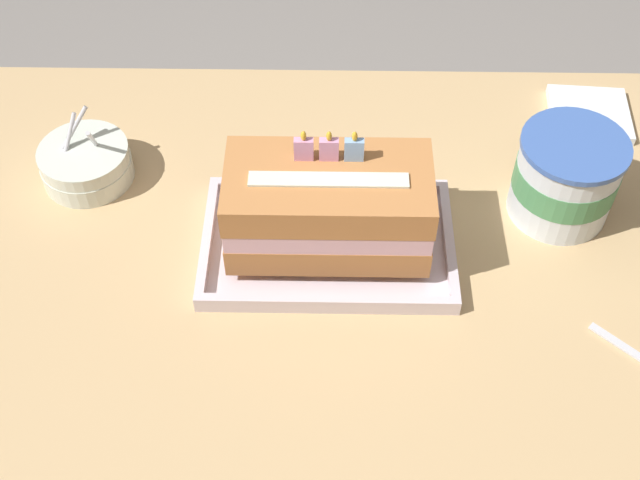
% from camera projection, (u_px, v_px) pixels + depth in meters
% --- Properties ---
extents(dining_table, '(1.15, 0.79, 0.69)m').
position_uv_depth(dining_table, '(313.00, 305.00, 1.13)').
color(dining_table, tan).
rests_on(dining_table, ground_plane).
extents(foil_tray, '(0.33, 0.21, 0.02)m').
position_uv_depth(foil_tray, '(328.00, 245.00, 1.07)').
color(foil_tray, silver).
rests_on(foil_tray, dining_table).
extents(birthday_cake, '(0.25, 0.13, 0.16)m').
position_uv_depth(birthday_cake, '(328.00, 206.00, 1.01)').
color(birthday_cake, '#BF7A42').
rests_on(birthday_cake, foil_tray).
extents(bowl_stack, '(0.13, 0.13, 0.10)m').
position_uv_depth(bowl_stack, '(86.00, 163.00, 1.14)').
color(bowl_stack, silver).
rests_on(bowl_stack, dining_table).
extents(ice_cream_tub, '(0.14, 0.14, 0.12)m').
position_uv_depth(ice_cream_tub, '(566.00, 177.00, 1.07)').
color(ice_cream_tub, white).
rests_on(ice_cream_tub, dining_table).
extents(napkin_pile, '(0.13, 0.12, 0.01)m').
position_uv_depth(napkin_pile, '(589.00, 114.00, 1.24)').
color(napkin_pile, white).
rests_on(napkin_pile, dining_table).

